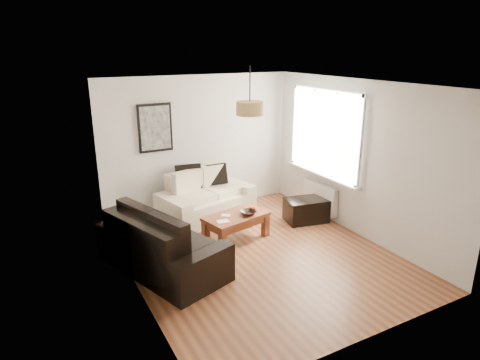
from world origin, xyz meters
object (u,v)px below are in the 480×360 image
sofa_leather (162,242)px  ottoman (306,210)px  loveseat_cream (206,195)px  coffee_table (236,227)px

sofa_leather → ottoman: bearing=-100.3°
loveseat_cream → coffee_table: 1.14m
sofa_leather → ottoman: (2.88, 0.42, -0.21)m
loveseat_cream → coffee_table: bearing=-101.2°
sofa_leather → ottoman: 2.92m
loveseat_cream → ottoman: (1.53, -1.06, -0.21)m
loveseat_cream → ottoman: bearing=-48.1°
coffee_table → ottoman: (1.49, 0.06, -0.00)m
coffee_table → ottoman: size_ratio=1.42×
loveseat_cream → ottoman: size_ratio=2.30×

